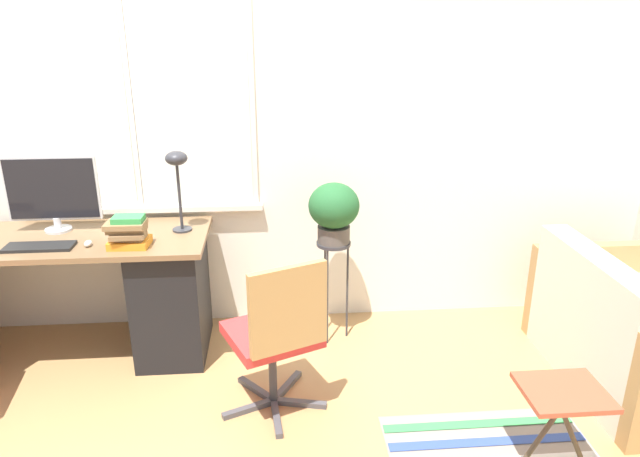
% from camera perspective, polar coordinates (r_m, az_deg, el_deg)
% --- Properties ---
extents(ground_plane, '(14.00, 14.00, 0.00)m').
position_cam_1_polar(ground_plane, '(3.57, -14.37, -14.31)').
color(ground_plane, tan).
extents(wall_back_with_window, '(9.00, 0.12, 2.70)m').
position_cam_1_polar(wall_back_with_window, '(3.76, -14.53, 9.84)').
color(wall_back_with_window, white).
rests_on(wall_back_with_window, ground_plane).
extents(desk, '(2.07, 0.66, 0.78)m').
position_cam_1_polar(desk, '(3.87, -26.37, -5.92)').
color(desk, brown).
rests_on(desk, ground_plane).
extents(monitor, '(0.54, 0.15, 0.46)m').
position_cam_1_polar(monitor, '(3.74, -25.18, 3.36)').
color(monitor, silver).
rests_on(monitor, desk).
extents(keyboard, '(0.37, 0.14, 0.02)m').
position_cam_1_polar(keyboard, '(3.55, -26.26, -1.65)').
color(keyboard, black).
rests_on(keyboard, desk).
extents(mouse, '(0.04, 0.07, 0.03)m').
position_cam_1_polar(mouse, '(3.47, -22.18, -1.40)').
color(mouse, silver).
rests_on(mouse, desk).
extents(desk_lamp, '(0.13, 0.13, 0.49)m').
position_cam_1_polar(desk_lamp, '(3.45, -14.10, 5.85)').
color(desk_lamp, '#2D2D33').
rests_on(desk_lamp, desk).
extents(book_stack, '(0.23, 0.19, 0.18)m').
position_cam_1_polar(book_stack, '(3.36, -18.63, -0.39)').
color(book_stack, orange).
rests_on(book_stack, desk).
extents(office_chair_swivel, '(0.57, 0.57, 0.90)m').
position_cam_1_polar(office_chair_swivel, '(2.97, -4.33, -10.46)').
color(office_chair_swivel, '#47474C').
rests_on(office_chair_swivel, ground_plane).
extents(couch_loveseat, '(0.85, 1.21, 0.78)m').
position_cam_1_polar(couch_loveseat, '(3.77, 29.04, -9.46)').
color(couch_loveseat, silver).
rests_on(couch_loveseat, ground_plane).
extents(plant_stand, '(0.22, 0.22, 0.67)m').
position_cam_1_polar(plant_stand, '(3.61, 1.36, -2.96)').
color(plant_stand, '#333338').
rests_on(plant_stand, ground_plane).
extents(potted_plant, '(0.31, 0.31, 0.38)m').
position_cam_1_polar(potted_plant, '(3.50, 1.40, 1.91)').
color(potted_plant, '#514C47').
rests_on(potted_plant, plant_stand).
extents(folding_stool, '(0.37, 0.31, 0.44)m').
position_cam_1_polar(folding_stool, '(2.86, 23.10, -15.37)').
color(folding_stool, '#B24C33').
rests_on(folding_stool, ground_plane).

